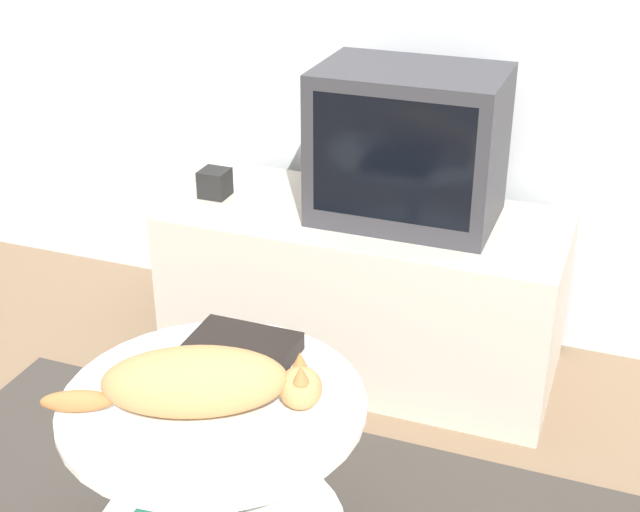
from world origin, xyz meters
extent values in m
cube|color=beige|center=(0.00, 0.94, 0.27)|extent=(1.24, 0.54, 0.53)
cube|color=#B7AD9E|center=(0.00, 0.68, 0.32)|extent=(0.56, 0.01, 0.15)
cube|color=#333338|center=(0.12, 0.97, 0.77)|extent=(0.54, 0.37, 0.46)
cube|color=black|center=(0.12, 0.79, 0.78)|extent=(0.47, 0.01, 0.36)
cube|color=black|center=(-0.50, 0.91, 0.58)|extent=(0.09, 0.09, 0.09)
cylinder|color=#B7B7BC|center=(-0.02, -0.06, 0.25)|extent=(0.04, 0.04, 0.47)
cylinder|color=white|center=(-0.02, -0.06, 0.50)|extent=(0.67, 0.67, 0.02)
cube|color=#1E664C|center=(-0.11, -0.05, 0.16)|extent=(0.22, 0.16, 0.04)
cube|color=black|center=(-0.04, 0.11, 0.53)|extent=(0.25, 0.19, 0.04)
ellipsoid|color=tan|center=(-0.04, -0.11, 0.58)|extent=(0.43, 0.32, 0.14)
sphere|color=tan|center=(0.17, -0.02, 0.55)|extent=(0.09, 0.09, 0.09)
cone|color=#B2703D|center=(0.16, 0.01, 0.60)|extent=(0.04, 0.04, 0.04)
cone|color=#B2703D|center=(0.18, -0.04, 0.60)|extent=(0.04, 0.04, 0.04)
ellipsoid|color=#B2703D|center=(-0.27, -0.21, 0.54)|extent=(0.16, 0.10, 0.05)
camera|label=1|loc=(0.76, -1.47, 1.65)|focal=50.00mm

